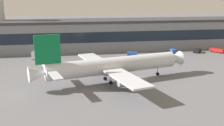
{
  "coord_description": "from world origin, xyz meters",
  "views": [
    {
      "loc": [
        -24.77,
        -84.26,
        26.39
      ],
      "look_at": [
        -9.79,
        1.64,
        5.0
      ],
      "focal_mm": 44.23,
      "sensor_mm": 36.0,
      "label": 1
    }
  ],
  "objects_px": {
    "airliner": "(112,66)",
    "baggage_tug": "(173,51)",
    "pushback_tractor": "(197,50)",
    "follow_me_car": "(132,54)",
    "stair_truck": "(37,54)",
    "belt_loader": "(217,50)"
  },
  "relations": [
    {
      "from": "baggage_tug",
      "to": "belt_loader",
      "type": "distance_m",
      "value": 20.91
    },
    {
      "from": "airliner",
      "to": "pushback_tractor",
      "type": "distance_m",
      "value": 61.13
    },
    {
      "from": "follow_me_car",
      "to": "stair_truck",
      "type": "bearing_deg",
      "value": 178.24
    },
    {
      "from": "pushback_tractor",
      "to": "follow_me_car",
      "type": "distance_m",
      "value": 32.46
    },
    {
      "from": "airliner",
      "to": "baggage_tug",
      "type": "relative_size",
      "value": 14.03
    },
    {
      "from": "airliner",
      "to": "follow_me_car",
      "type": "bearing_deg",
      "value": 66.72
    },
    {
      "from": "airliner",
      "to": "baggage_tug",
      "type": "height_order",
      "value": "airliner"
    },
    {
      "from": "airliner",
      "to": "stair_truck",
      "type": "height_order",
      "value": "airliner"
    },
    {
      "from": "belt_loader",
      "to": "follow_me_car",
      "type": "bearing_deg",
      "value": -179.08
    },
    {
      "from": "airliner",
      "to": "pushback_tractor",
      "type": "height_order",
      "value": "airliner"
    },
    {
      "from": "baggage_tug",
      "to": "follow_me_car",
      "type": "xyz_separation_m",
      "value": [
        -20.84,
        -3.1,
        0.0
      ]
    },
    {
      "from": "airliner",
      "to": "follow_me_car",
      "type": "distance_m",
      "value": 39.19
    },
    {
      "from": "airliner",
      "to": "stair_truck",
      "type": "xyz_separation_m",
      "value": [
        -25.68,
        37.06,
        -3.22
      ]
    },
    {
      "from": "airliner",
      "to": "stair_truck",
      "type": "bearing_deg",
      "value": 124.72
    },
    {
      "from": "airliner",
      "to": "belt_loader",
      "type": "xyz_separation_m",
      "value": [
        57.02,
        36.47,
        -4.05
      ]
    },
    {
      "from": "belt_loader",
      "to": "follow_me_car",
      "type": "xyz_separation_m",
      "value": [
        -41.61,
        -0.67,
        -0.06
      ]
    },
    {
      "from": "pushback_tractor",
      "to": "stair_truck",
      "type": "height_order",
      "value": "stair_truck"
    },
    {
      "from": "baggage_tug",
      "to": "belt_loader",
      "type": "relative_size",
      "value": 0.57
    },
    {
      "from": "airliner",
      "to": "follow_me_car",
      "type": "xyz_separation_m",
      "value": [
        15.4,
        35.8,
        -4.11
      ]
    },
    {
      "from": "baggage_tug",
      "to": "belt_loader",
      "type": "bearing_deg",
      "value": -6.67
    },
    {
      "from": "airliner",
      "to": "belt_loader",
      "type": "height_order",
      "value": "airliner"
    },
    {
      "from": "follow_me_car",
      "to": "pushback_tractor",
      "type": "bearing_deg",
      "value": 3.65
    }
  ]
}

